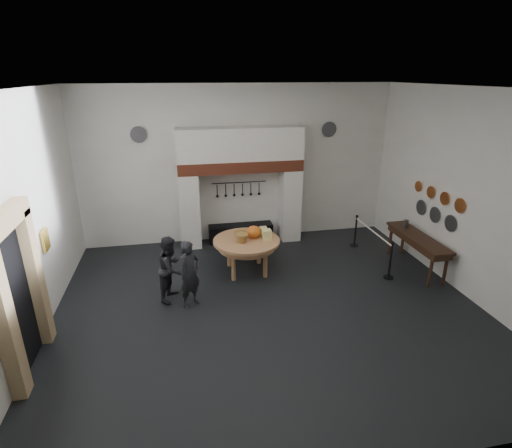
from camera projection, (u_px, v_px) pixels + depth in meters
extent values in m
cube|color=black|center=(268.00, 306.00, 8.69)|extent=(9.00, 8.00, 0.02)
cube|color=silver|center=(271.00, 88.00, 7.09)|extent=(9.00, 8.00, 0.02)
cube|color=white|center=(238.00, 165.00, 11.55)|extent=(9.00, 0.02, 4.50)
cube|color=white|center=(355.00, 326.00, 4.22)|extent=(9.00, 0.02, 4.50)
cube|color=white|center=(22.00, 224.00, 7.06)|extent=(0.02, 8.00, 4.50)
cube|color=white|center=(470.00, 195.00, 8.71)|extent=(0.02, 8.00, 4.50)
cube|color=silver|center=(190.00, 210.00, 11.38)|extent=(0.55, 0.70, 2.15)
cube|color=silver|center=(290.00, 204.00, 11.92)|extent=(0.55, 0.70, 2.15)
cube|color=#9E442B|center=(240.00, 166.00, 11.21)|extent=(3.50, 0.72, 0.32)
cube|color=silver|center=(240.00, 144.00, 10.99)|extent=(3.50, 0.70, 0.90)
cube|color=black|center=(241.00, 232.00, 12.01)|extent=(1.90, 0.45, 0.50)
cylinder|color=black|center=(239.00, 182.00, 11.66)|extent=(1.60, 0.02, 0.02)
cube|color=black|center=(16.00, 302.00, 6.51)|extent=(0.04, 1.10, 2.50)
cube|color=tan|center=(5.00, 324.00, 5.87)|extent=(0.22, 0.30, 2.60)
cube|color=tan|center=(35.00, 279.00, 7.15)|extent=(0.22, 0.30, 2.60)
cube|color=tan|center=(3.00, 222.00, 6.03)|extent=(0.22, 1.70, 0.30)
cube|color=gold|center=(45.00, 240.00, 8.04)|extent=(0.05, 0.34, 0.44)
cylinder|color=tan|center=(247.00, 241.00, 9.91)|extent=(1.93, 1.93, 0.07)
ellipsoid|color=orange|center=(254.00, 232.00, 9.97)|extent=(0.36, 0.36, 0.31)
cube|color=#E5E188|center=(267.00, 234.00, 9.90)|extent=(0.22, 0.22, 0.24)
cube|color=#DAC782|center=(263.00, 231.00, 10.18)|extent=(0.18, 0.18, 0.20)
cone|color=olive|center=(242.00, 238.00, 9.70)|extent=(0.37, 0.37, 0.22)
ellipsoid|color=olive|center=(240.00, 232.00, 10.18)|extent=(0.31, 0.18, 0.13)
imported|color=black|center=(190.00, 274.00, 8.47)|extent=(0.65, 0.63, 1.50)
imported|color=black|center=(171.00, 268.00, 8.77)|extent=(0.80, 0.88, 1.47)
cube|color=#341F13|center=(418.00, 237.00, 10.05)|extent=(0.55, 2.20, 0.06)
cylinder|color=#4B4B50|center=(406.00, 224.00, 10.55)|extent=(0.12, 0.12, 0.22)
cylinder|color=#C6662D|center=(460.00, 206.00, 8.99)|extent=(0.03, 0.34, 0.34)
cylinder|color=#C6662D|center=(445.00, 199.00, 9.50)|extent=(0.03, 0.32, 0.32)
cylinder|color=#C6662D|center=(431.00, 192.00, 10.00)|extent=(0.03, 0.30, 0.30)
cylinder|color=#C6662D|center=(418.00, 186.00, 10.50)|extent=(0.03, 0.28, 0.28)
cylinder|color=#4C4C51|center=(450.00, 223.00, 9.35)|extent=(0.03, 0.40, 0.40)
cylinder|color=#4C4C51|center=(435.00, 215.00, 9.90)|extent=(0.03, 0.40, 0.40)
cylinder|color=#4C4C51|center=(421.00, 207.00, 10.45)|extent=(0.03, 0.40, 0.40)
cylinder|color=#4C4C51|center=(139.00, 135.00, 10.68)|extent=(0.44, 0.03, 0.44)
cylinder|color=#4C4C51|center=(329.00, 129.00, 11.67)|extent=(0.44, 0.03, 0.44)
cylinder|color=black|center=(390.00, 261.00, 9.71)|extent=(0.05, 0.05, 0.90)
cylinder|color=black|center=(356.00, 231.00, 11.55)|extent=(0.05, 0.05, 0.90)
cylinder|color=white|center=(373.00, 231.00, 10.49)|extent=(0.04, 2.00, 0.04)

